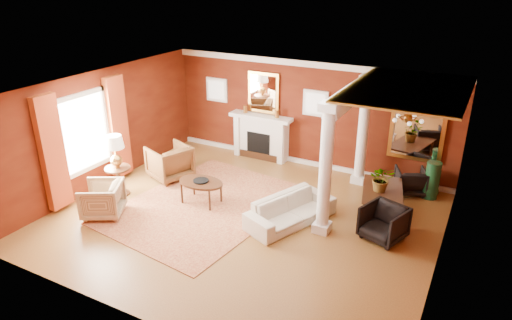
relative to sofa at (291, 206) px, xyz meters
The scene contains 27 objects.
ground 1.10m from the sofa, 161.27° to the right, with size 8.00×8.00×0.00m, color brown.
room_shell 1.91m from the sofa, 161.27° to the right, with size 8.04×7.04×2.92m.
fireplace 3.76m from the sofa, 127.22° to the left, with size 1.85×0.42×1.29m.
overmantel_mirror 4.14m from the sofa, 125.99° to the left, with size 0.95×0.07×1.15m.
flank_window_left 5.14m from the sofa, 140.62° to the left, with size 0.70×0.07×0.70m.
flank_window_right 3.51m from the sofa, 102.92° to the left, with size 0.70×0.07×0.70m.
left_window 5.06m from the sofa, 169.19° to the right, with size 0.21×2.55×2.60m.
column_front 1.26m from the sofa, ahead, with size 0.36×0.36×2.80m.
column_back 2.95m from the sofa, 74.71° to the left, with size 0.36×0.36×2.80m.
header_beam 2.81m from the sofa, 65.06° to the left, with size 0.30×3.20×0.32m, color white.
amber_ceiling 3.41m from the sofa, 37.08° to the left, with size 2.30×3.40×0.04m, color gold.
dining_mirror 3.85m from the sofa, 58.29° to the left, with size 1.30×0.07×1.70m.
chandelier 3.05m from the sofa, 37.31° to the left, with size 0.60×0.62×0.75m.
crown_trim 4.07m from the sofa, 107.20° to the left, with size 8.00×0.08×0.16m, color white.
base_trim 3.30m from the sofa, 107.20° to the left, with size 8.00×0.08×0.12m, color white.
rug 2.13m from the sofa, behind, with size 3.28×4.37×0.02m, color maroon.
sofa is the anchor object (origin of this frame).
armchair_leopard 3.78m from the sofa, behind, with size 0.96×0.90×0.99m, color black.
armchair_stripe 4.17m from the sofa, 156.49° to the right, with size 0.84×0.78×0.86m, color #C8B085.
coffee_table 2.22m from the sofa, behind, with size 1.10×1.10×0.56m.
coffee_book 2.27m from the sofa, behind, with size 0.16×0.02×0.21m, color black.
side_table 4.34m from the sofa, behind, with size 0.61×0.61×1.52m.
dining_table 2.17m from the sofa, 40.66° to the left, with size 1.55×0.54×0.86m, color black.
dining_chair_near 1.94m from the sofa, ahead, with size 0.78×0.73×0.80m, color black.
dining_chair_far 3.34m from the sofa, 53.06° to the left, with size 0.68×0.64×0.70m, color black.
green_urn 3.63m from the sofa, 46.63° to the left, with size 0.39×0.39×0.93m.
potted_plant 2.18m from the sofa, 40.26° to the left, with size 0.54×0.60×0.47m, color #26591E.
Camera 1 is at (4.35, -7.65, 5.12)m, focal length 32.00 mm.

